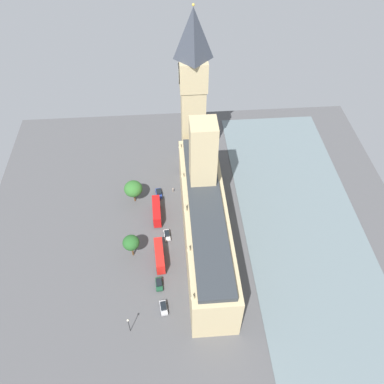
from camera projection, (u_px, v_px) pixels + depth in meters
name	position (u px, v px, depth m)	size (l,w,h in m)	color
ground_plane	(198.00, 242.00, 126.43)	(136.70, 136.70, 0.00)	#4C4C4F
river_thames	(305.00, 235.00, 128.09)	(38.23, 123.03, 0.25)	slate
parliament_building	(205.00, 218.00, 120.28)	(12.62, 61.16, 37.83)	tan
clock_tower	(193.00, 93.00, 129.22)	(8.92, 8.92, 58.58)	tan
car_blue_corner	(159.00, 193.00, 139.63)	(2.42, 4.60, 1.74)	navy
double_decker_bus_kerbside	(157.00, 211.00, 131.69)	(2.91, 10.57, 4.75)	red
car_white_trailing	(167.00, 235.00, 127.30)	(2.17, 4.23, 1.74)	silver
double_decker_bus_near_tower	(160.00, 256.00, 119.84)	(3.21, 10.64, 4.75)	red
car_dark_green_under_trees	(159.00, 284.00, 115.35)	(2.18, 4.38, 1.74)	#19472D
car_silver_far_end	(163.00, 307.00, 110.36)	(2.37, 4.54, 1.74)	#B7B7BC
pedestrian_midblock	(173.00, 190.00, 140.79)	(0.61, 0.50, 1.64)	gray
plane_tree_leading	(131.00, 243.00, 118.74)	(5.01, 5.01, 8.34)	brown
plane_tree_opposite_hall	(133.00, 189.00, 134.10)	(6.10, 6.10, 8.51)	brown
street_lamp_by_river_gate	(129.00, 323.00, 103.53)	(0.56, 0.56, 6.38)	black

